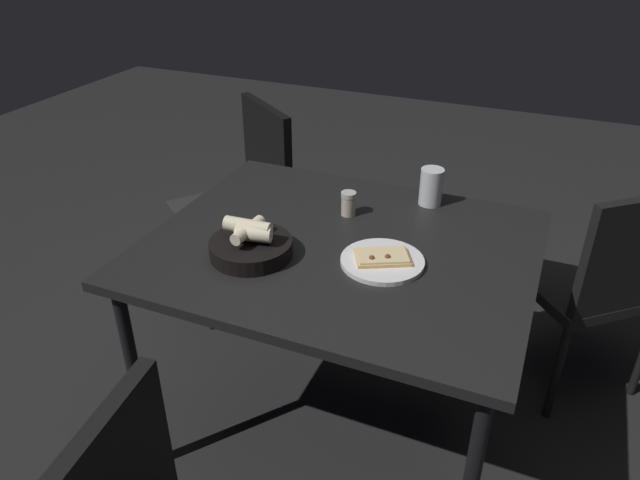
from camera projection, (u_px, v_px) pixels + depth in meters
ground at (337, 424)px, 2.16m from camera, size 8.00×8.00×0.00m
dining_table at (340, 262)px, 1.81m from camera, size 1.14×0.93×0.76m
pizza_plate at (382, 260)px, 1.68m from camera, size 0.24×0.24×0.04m
bread_basket at (251, 245)px, 1.70m from camera, size 0.24×0.24×0.11m
beer_glass at (431, 189)px, 1.98m from camera, size 0.08×0.08×0.13m
pepper_shaker at (348, 205)px, 1.92m from camera, size 0.05×0.05×0.08m
chair_near at (600, 276)px, 2.08m from camera, size 0.62×0.62×0.87m
chair_far at (245, 193)px, 2.64m from camera, size 0.62×0.62×0.90m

